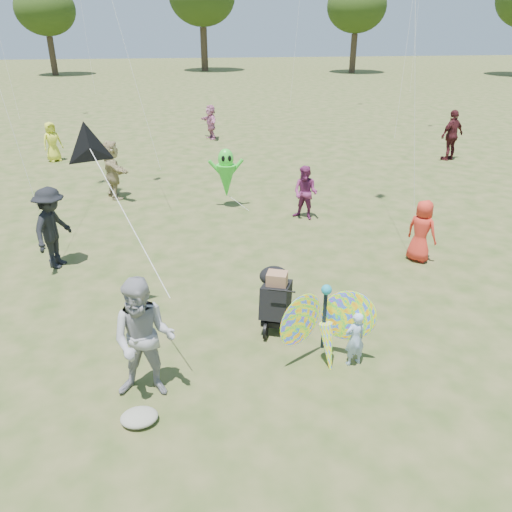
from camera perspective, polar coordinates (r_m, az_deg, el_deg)
The scene contains 16 objects.
ground at distance 8.35m, azimuth 2.97°, elevation -11.13°, with size 160.00×160.00×0.00m, color #51592B.
child_girl at distance 8.01m, azimuth 11.25°, elevation -9.27°, with size 0.34×0.22×0.94m, color #9BB5DC.
adult_man at distance 7.20m, azimuth -12.68°, elevation -9.29°, with size 0.91×0.71×1.87m, color #95949A.
grey_bag at distance 7.27m, azimuth -13.20°, elevation -17.51°, with size 0.51×0.42×0.16m, color gray.
crowd_a at distance 11.76m, azimuth 18.40°, elevation 2.73°, with size 0.70×0.45×1.43m, color red.
crowd_b at distance 11.67m, azimuth -22.21°, elevation 2.98°, with size 1.17×0.67×1.82m, color black.
crowd_d at distance 16.03m, azimuth -16.10°, elevation 9.46°, with size 1.65×0.53×1.78m, color tan.
crowd_e at distance 13.76m, azimuth 5.67°, elevation 7.19°, with size 0.72×0.56×1.48m, color #752758.
crowd_g at distance 21.43m, azimuth -22.26°, elevation 11.99°, with size 0.74×0.48×1.51m, color yellow.
crowd_h at distance 21.47m, azimuth 21.48°, elevation 12.72°, with size 1.14×0.47×1.94m, color #43161B.
crowd_j at distance 24.15m, azimuth -5.20°, elevation 15.02°, with size 1.44×0.46×1.56m, color #BD6C94.
jogging_stroller at distance 8.76m, azimuth 2.26°, elevation -4.44°, with size 0.73×1.13×1.09m.
butterfly_kite at distance 7.85m, azimuth 7.99°, elevation -8.07°, with size 1.74×0.75×1.59m.
delta_kite_rig at distance 8.41m, azimuth -18.43°, elevation 11.51°, with size 1.59×2.38×2.06m.
alien_kite at distance 14.54m, azimuth -3.43°, elevation 9.20°, with size 1.12×0.69×1.74m.
tree_line at distance 51.87m, azimuth -3.41°, elevation 27.08°, with size 91.78×33.60×10.79m.
Camera 1 is at (-1.44, -6.59, 4.91)m, focal length 35.00 mm.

